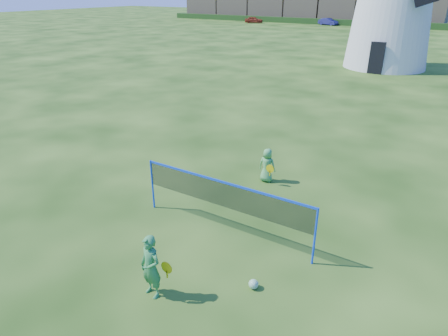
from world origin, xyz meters
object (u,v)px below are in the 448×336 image
Objects in this scene: car_left at (254,20)px; car_right at (328,22)px; play_ball at (253,284)px; player_boy at (267,165)px; player_girl at (151,267)px; badminton_net at (224,195)px.

car_right reaches higher than car_left.
car_left is at bearing 118.64° from car_right.
play_ball is at bearing -176.48° from car_left.
player_boy reaches higher than car_left.
player_boy is 64.71m from car_right.
car_left is (-32.34, 65.24, -0.15)m from player_girl.
car_right reaches higher than player_boy.
player_boy is at bearing 101.71° from player_girl.
car_right is at bearing 106.10° from badminton_net.
badminton_net is 22.95× the size of play_ball.
car_left is 0.95× the size of car_right.
badminton_net reaches higher than player_girl.
badminton_net is at bearing -147.83° from car_right.
player_boy is at bearing -147.35° from car_right.
player_girl is 70.80m from car_right.
car_left is (-31.97, 59.00, -0.00)m from player_boy.
badminton_net is 2.49m from play_ball.
car_left is at bearing 117.43° from badminton_net.
player_boy reaches higher than play_ball.
badminton_net is 3.48m from player_boy.
player_girl reaches higher than car_left.
car_right is at bearing 113.75° from player_girl.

